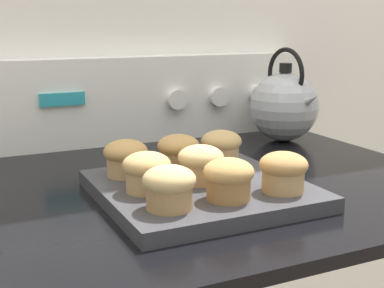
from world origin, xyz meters
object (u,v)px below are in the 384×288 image
muffin_r1_c0 (147,171)px  muffin_pan (201,190)px  muffin_r0_c1 (229,178)px  muffin_r2_c1 (179,151)px  muffin_r0_c0 (169,186)px  muffin_r2_c2 (221,146)px  muffin_r1_c1 (201,163)px  muffin_r0_c2 (283,171)px  muffin_r2_c0 (126,157)px  tea_kettle (285,106)px

muffin_r1_c0 → muffin_pan: bearing=1.9°
muffin_pan → muffin_r0_c1: size_ratio=4.27×
muffin_r0_c1 → muffin_r2_c1: size_ratio=1.00×
muffin_r0_c0 → muffin_r2_c2: (0.17, 0.17, 0.00)m
muffin_pan → muffin_r0_c1: 0.09m
muffin_r1_c1 → muffin_r0_c2: bearing=-45.5°
muffin_r0_c0 → muffin_r2_c1: 0.19m
muffin_r0_c0 → muffin_r0_c2: (0.17, -0.00, 0.00)m
muffin_pan → muffin_r0_c0: muffin_r0_c0 is taller
muffin_r2_c1 → muffin_pan: bearing=-91.8°
muffin_r2_c1 → muffin_r0_c0: bearing=-117.6°
muffin_r1_c0 → muffin_r2_c0: (-0.00, 0.09, 0.00)m
muffin_pan → muffin_r0_c2: bearing=-44.1°
muffin_r2_c1 → muffin_r2_c0: bearing=-179.6°
muffin_r2_c0 → tea_kettle: 0.47m
muffin_r0_c1 → muffin_r0_c2: (0.09, -0.00, 0.00)m
muffin_r0_c0 → tea_kettle: size_ratio=0.34×
muffin_r0_c2 → muffin_r1_c0: 0.19m
muffin_r2_c0 → muffin_r2_c2: size_ratio=1.00×
muffin_r1_c0 → muffin_r0_c0: bearing=-89.8°
muffin_r1_c0 → muffin_r2_c2: size_ratio=1.00×
muffin_r0_c2 → muffin_r1_c1: size_ratio=1.00×
muffin_r2_c0 → muffin_r1_c0: bearing=-89.2°
muffin_pan → muffin_r0_c0: (-0.09, -0.08, 0.04)m
muffin_r0_c2 → tea_kettle: 0.44m
muffin_r1_c1 → muffin_r2_c0: size_ratio=1.00×
muffin_r0_c1 → muffin_r2_c0: same height
muffin_r0_c2 → muffin_r2_c0: size_ratio=1.00×
muffin_pan → tea_kettle: 0.44m
muffin_r0_c1 → muffin_r1_c1: size_ratio=1.00×
muffin_r0_c0 → muffin_r2_c0: size_ratio=1.00×
muffin_r0_c1 → muffin_r0_c0: bearing=179.5°
muffin_r2_c2 → muffin_r2_c0: bearing=-179.4°
muffin_r0_c0 → muffin_r1_c0: same height
muffin_r2_c1 → muffin_r2_c2: same height
muffin_r0_c0 → muffin_r1_c1: size_ratio=1.00×
muffin_pan → tea_kettle: size_ratio=1.45×
muffin_r2_c2 → tea_kettle: tea_kettle is taller
muffin_r2_c0 → muffin_r0_c2: bearing=-44.3°
muffin_r1_c1 → tea_kettle: (0.34, 0.27, 0.03)m
muffin_r2_c1 → tea_kettle: 0.39m
muffin_r2_c1 → muffin_r1_c1: bearing=-90.8°
muffin_r0_c2 → muffin_r1_c1: (-0.09, 0.09, 0.00)m
muffin_pan → muffin_r0_c2: 0.13m
muffin_r0_c1 → muffin_r2_c1: same height
muffin_r1_c0 → tea_kettle: tea_kettle is taller
muffin_r1_c1 → muffin_r1_c0: bearing=-176.4°
muffin_r0_c0 → muffin_r0_c1: bearing=-0.5°
muffin_pan → tea_kettle: (0.34, 0.27, 0.07)m
muffin_r2_c0 → tea_kettle: tea_kettle is taller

